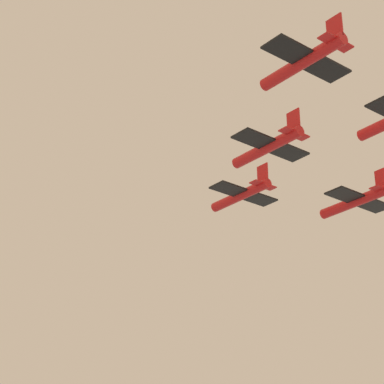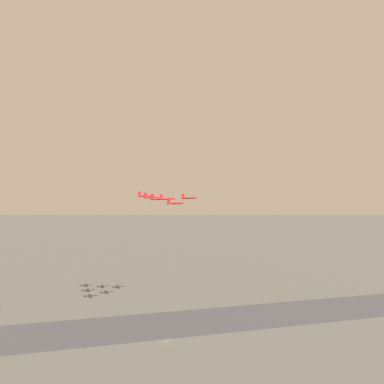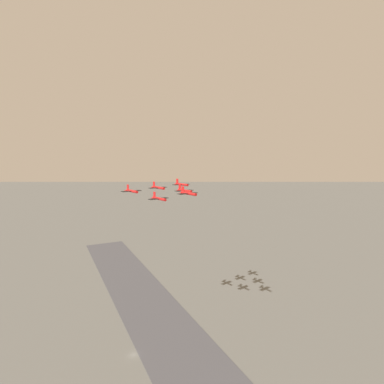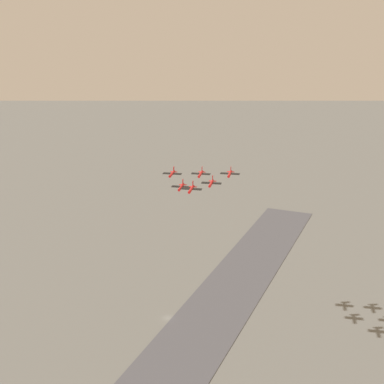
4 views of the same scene
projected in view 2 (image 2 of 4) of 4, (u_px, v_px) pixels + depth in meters
ground_plane at (166, 341)px, 147.02m from camera, size 3000.00×3000.00×0.00m
runway_strip at (189, 322)px, 168.53m from camera, size 381.27×61.52×0.20m
jet_0 at (189, 198)px, 168.66m from camera, size 8.91×8.65×2.99m
jet_1 at (167, 198)px, 170.04m from camera, size 8.91×8.65×2.99m
jet_2 at (175, 203)px, 158.43m from camera, size 8.91×8.65×2.99m
jet_3 at (145, 196)px, 171.42m from camera, size 8.91×8.65×2.99m
jet_4 at (152, 197)px, 159.82m from camera, size 8.91×8.65×2.99m
jet_5 at (159, 199)px, 148.21m from camera, size 8.91×8.65×2.99m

